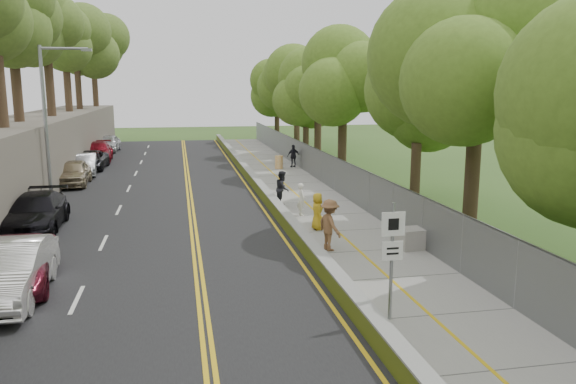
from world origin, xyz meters
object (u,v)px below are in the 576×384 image
concrete_block (413,238)px  car_1 (10,272)px  streetlight (50,114)px  construction_barrel (279,162)px  painter_0 (317,211)px  person_far (293,156)px  signpost (392,248)px  car_2 (10,264)px

concrete_block → car_1: car_1 is taller
streetlight → construction_barrel: bearing=37.3°
construction_barrel → streetlight: bearing=-142.7°
car_1 → painter_0: bearing=29.5°
streetlight → concrete_block: (14.76, -11.00, -4.21)m
construction_barrel → person_far: 1.36m
person_far → signpost: bearing=72.1°
painter_0 → streetlight: bearing=55.8°
car_2 → concrete_block: bearing=0.9°
construction_barrel → car_2: car_2 is taller
person_far → car_1: bearing=50.2°
streetlight → concrete_block: 18.89m
concrete_block → car_2: size_ratio=0.22×
streetlight → car_1: size_ratio=1.61×
streetlight → car_1: 14.18m
car_1 → painter_0: 12.05m
painter_0 → person_far: (2.75, 18.38, 0.06)m
signpost → person_far: (3.15, 27.81, -1.07)m
painter_0 → car_1: bearing=118.1°
painter_0 → person_far: 18.59m
person_far → construction_barrel: bearing=12.6°
construction_barrel → car_2: (-12.30, -22.84, 0.23)m
car_1 → car_2: bearing=106.3°
car_2 → painter_0: bearing=19.2°
construction_barrel → painter_0: size_ratio=0.61×
streetlight → construction_barrel: 17.42m
signpost → car_2: signpost is taller
streetlight → signpost: 20.72m
construction_barrel → concrete_block: construction_barrel is taller
construction_barrel → painter_0: (-1.55, -17.85, 0.30)m
streetlight → painter_0: size_ratio=5.11×
streetlight → construction_barrel: size_ratio=8.36×
streetlight → car_2: 13.22m
car_1 → concrete_block: bearing=10.7°
streetlight → car_1: (1.46, -13.59, -3.78)m
concrete_block → car_2: car_2 is taller
construction_barrel → car_1: (-12.00, -23.85, 0.33)m
car_2 → painter_0: (10.75, 4.99, 0.07)m
concrete_block → signpost: bearing=-118.4°
streetlight → person_far: (14.66, 10.79, -3.75)m
car_2 → painter_0: 11.85m
streetlight → signpost: (11.51, -17.02, -2.68)m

